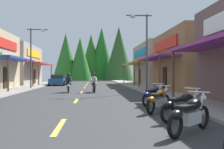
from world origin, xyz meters
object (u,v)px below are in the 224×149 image
object	(u,v)px
motorcycle_parked_right_4	(153,95)
rider_cruising_trailing	(68,84)
parked_car_curbside	(59,80)
rider_cruising_lead	(94,84)
streetlamp_right	(143,42)
motorcycle_parked_right_1	(190,114)
motorcycle_parked_right_3	(159,100)
streetlamp_left	(34,49)
motorcycle_parked_right_2	(182,105)

from	to	relation	value
motorcycle_parked_right_4	rider_cruising_trailing	xyz separation A→B (m)	(-4.88, 8.66, 0.17)
rider_cruising_trailing	parked_car_curbside	world-z (taller)	rider_cruising_trailing
rider_cruising_lead	rider_cruising_trailing	world-z (taller)	same
streetlamp_right	motorcycle_parked_right_1	size ratio (longest dim) A/B	3.76
motorcycle_parked_right_3	rider_cruising_trailing	world-z (taller)	rider_cruising_trailing
streetlamp_left	motorcycle_parked_right_2	xyz separation A→B (m)	(8.66, -17.45, -3.40)
motorcycle_parked_right_4	rider_cruising_lead	bearing A→B (deg)	59.17
motorcycle_parked_right_3	rider_cruising_trailing	xyz separation A→B (m)	(-4.56, 10.84, 0.17)
streetlamp_left	motorcycle_parked_right_4	distance (m)	16.35
motorcycle_parked_right_1	motorcycle_parked_right_4	xyz separation A→B (m)	(0.44, 5.75, 0.00)
streetlamp_right	rider_cruising_trailing	world-z (taller)	streetlamp_right
motorcycle_parked_right_1	streetlamp_right	bearing A→B (deg)	41.52
motorcycle_parked_right_4	rider_cruising_trailing	distance (m)	9.94
streetlamp_right	motorcycle_parked_right_2	world-z (taller)	streetlamp_right
motorcycle_parked_right_1	parked_car_curbside	xyz separation A→B (m)	(-6.95, 27.33, 0.20)
streetlamp_left	motorcycle_parked_right_2	size ratio (longest dim) A/B	3.24
motorcycle_parked_right_2	parked_car_curbside	size ratio (longest dim) A/B	0.42
streetlamp_left	parked_car_curbside	world-z (taller)	streetlamp_left
parked_car_curbside	rider_cruising_trailing	bearing A→B (deg)	-166.48
parked_car_curbside	streetlamp_right	bearing A→B (deg)	-145.88
streetlamp_right	parked_car_curbside	bearing A→B (deg)	121.60
motorcycle_parked_right_3	rider_cruising_lead	world-z (taller)	rider_cruising_lead
motorcycle_parked_right_1	motorcycle_parked_right_4	size ratio (longest dim) A/B	0.98
motorcycle_parked_right_1	rider_cruising_lead	size ratio (longest dim) A/B	0.77
motorcycle_parked_right_1	streetlamp_left	bearing A→B (deg)	70.97
motorcycle_parked_right_3	motorcycle_parked_right_1	bearing A→B (deg)	-144.08
motorcycle_parked_right_2	rider_cruising_trailing	bearing A→B (deg)	77.20
motorcycle_parked_right_2	motorcycle_parked_right_3	distance (m)	1.86
streetlamp_right	motorcycle_parked_right_2	bearing A→B (deg)	-95.09
motorcycle_parked_right_1	rider_cruising_lead	bearing A→B (deg)	57.26
streetlamp_left	rider_cruising_lead	distance (m)	8.29
motorcycle_parked_right_2	rider_cruising_lead	distance (m)	12.84
motorcycle_parked_right_1	parked_car_curbside	bearing A→B (deg)	62.00
rider_cruising_lead	motorcycle_parked_right_3	bearing A→B (deg)	-170.30
rider_cruising_trailing	streetlamp_right	bearing A→B (deg)	-102.41
motorcycle_parked_right_4	streetlamp_right	bearing A→B (deg)	33.23
rider_cruising_trailing	motorcycle_parked_right_4	bearing A→B (deg)	-155.58
motorcycle_parked_right_2	rider_cruising_trailing	distance (m)	13.57
streetlamp_right	motorcycle_parked_right_1	world-z (taller)	streetlamp_right
streetlamp_left	parked_car_curbside	bearing A→B (deg)	81.02
streetlamp_right	motorcycle_parked_right_2	size ratio (longest dim) A/B	3.38
motorcycle_parked_right_2	motorcycle_parked_right_4	xyz separation A→B (m)	(0.02, 4.01, 0.00)
motorcycle_parked_right_3	streetlamp_right	bearing A→B (deg)	30.31
motorcycle_parked_right_1	parked_car_curbside	size ratio (longest dim) A/B	0.38
motorcycle_parked_right_3	parked_car_curbside	bearing A→B (deg)	54.56
streetlamp_right	parked_car_curbside	xyz separation A→B (m)	(-8.43, 13.70, -3.35)
streetlamp_left	motorcycle_parked_right_1	size ratio (longest dim) A/B	3.60
streetlamp_left	motorcycle_parked_right_1	distance (m)	21.15
streetlamp_right	motorcycle_parked_right_3	size ratio (longest dim) A/B	3.55
streetlamp_left	motorcycle_parked_right_1	xyz separation A→B (m)	(8.23, -19.18, -3.40)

